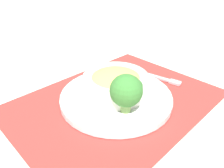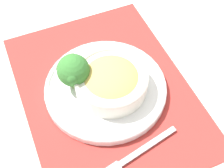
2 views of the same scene
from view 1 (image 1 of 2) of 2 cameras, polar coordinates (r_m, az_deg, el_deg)
The scene contains 8 objects.
ground_plane at distance 0.57m, azimuth 1.05°, elevation -4.50°, with size 4.00×4.00×0.00m, color beige.
placemat at distance 0.57m, azimuth 1.05°, elevation -4.33°, with size 0.54×0.41×0.00m.
plate at distance 0.56m, azimuth 1.06°, elevation -3.22°, with size 0.29×0.29×0.02m.
bowl at distance 0.55m, azimuth 0.97°, elevation 0.51°, with size 0.17×0.17×0.06m.
broccoli_floret at distance 0.47m, azimuth 3.80°, elevation -1.78°, with size 0.07×0.07×0.09m.
carrot_slice_near at distance 0.57m, azimuth 5.95°, elevation -1.68°, with size 0.05×0.05×0.01m.
carrot_slice_middle at distance 0.58m, azimuth 5.20°, elevation -0.99°, with size 0.05×0.05×0.01m.
fork at distance 0.68m, azimuth 11.71°, elevation 1.75°, with size 0.04×0.18×0.01m.
Camera 1 is at (0.36, 0.31, 0.32)m, focal length 35.00 mm.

